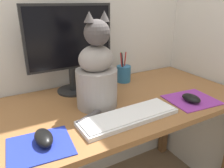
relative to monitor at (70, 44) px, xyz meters
name	(u,v)px	position (x,y,z in m)	size (l,w,h in m)	color
desk	(105,121)	(0.08, -0.22, -0.35)	(1.43, 0.63, 0.71)	brown
monitor	(70,44)	(0.00, 0.00, 0.00)	(0.45, 0.17, 0.45)	black
keyboard	(129,116)	(0.10, -0.39, -0.24)	(0.43, 0.15, 0.02)	silver
mousepad_left	(40,146)	(-0.26, -0.40, -0.25)	(0.22, 0.20, 0.00)	#1E2D9E
mousepad_right	(191,100)	(0.47, -0.39, -0.25)	(0.25, 0.22, 0.00)	purple
computer_mouse_left	(44,138)	(-0.25, -0.39, -0.23)	(0.06, 0.11, 0.04)	black
computer_mouse_right	(191,98)	(0.44, -0.41, -0.23)	(0.06, 0.10, 0.03)	black
cat	(97,74)	(0.04, -0.22, -0.10)	(0.25, 0.25, 0.42)	gray
pen_cup	(124,73)	(0.32, 0.00, -0.20)	(0.08, 0.08, 0.18)	#286089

